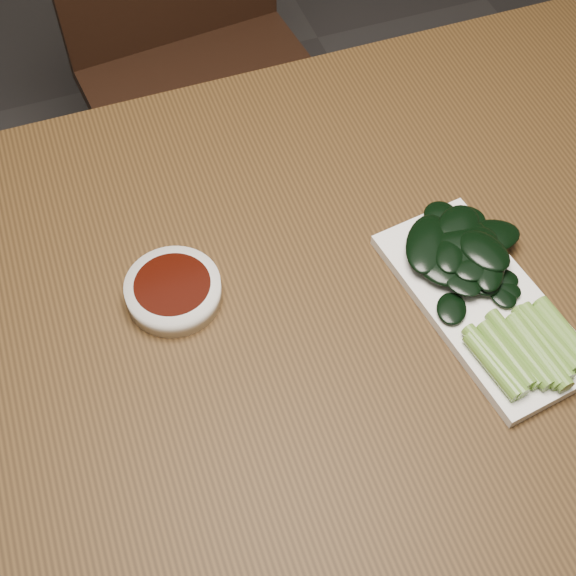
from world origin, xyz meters
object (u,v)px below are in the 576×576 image
Objects in this scene: chair_far at (198,58)px; gai_lan at (487,283)px; serving_plate at (483,303)px; table at (299,336)px; sauce_bowl at (173,291)px.

chair_far is 0.89m from gai_lan.
chair_far is at bearing 98.19° from serving_plate.
serving_plate is (0.20, -0.07, 0.08)m from table.
chair_far is (0.07, 0.77, -0.19)m from table.
gai_lan reaches higher than sauce_bowl.
chair_far is at bearing 98.80° from gai_lan.
gai_lan is at bearing -16.98° from table.
sauce_bowl is 0.37× the size of serving_plate.
gai_lan reaches higher than table.
table is at bearing 163.02° from gai_lan.
sauce_bowl is 0.39× the size of gai_lan.
sauce_bowl is (-0.21, -0.71, 0.28)m from chair_far.
serving_plate reaches higher than table.
chair_far is at bearing 84.53° from table.
chair_far is 3.05× the size of serving_plate.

